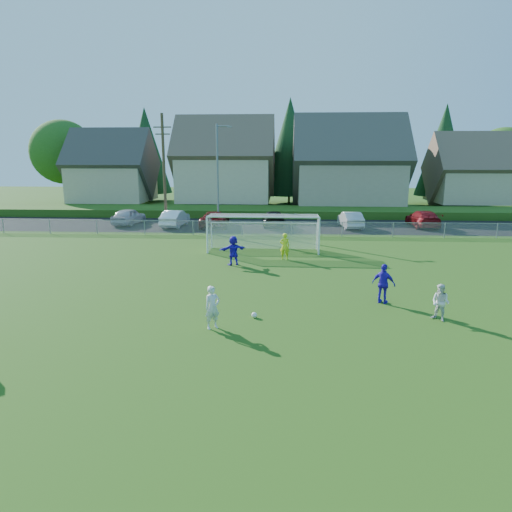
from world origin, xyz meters
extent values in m
plane|color=#193D0C|center=(0.00, 0.00, 0.00)|extent=(160.00, 160.00, 0.00)
plane|color=black|center=(0.00, 27.50, 0.01)|extent=(60.00, 60.00, 0.00)
cube|color=#1E420F|center=(0.00, 35.00, 0.40)|extent=(70.00, 6.00, 0.80)
sphere|color=white|center=(0.24, 2.93, 0.11)|extent=(0.22, 0.22, 0.22)
imported|color=silver|center=(-1.23, 1.69, 0.82)|extent=(0.71, 0.67, 1.63)
imported|color=silver|center=(7.49, 3.06, 0.73)|extent=(0.89, 0.89, 1.46)
imported|color=#2B14BB|center=(5.73, 5.11, 0.87)|extent=(1.10, 0.91, 1.75)
imported|color=#2B14BB|center=(-1.58, 11.85, 0.87)|extent=(1.67, 1.18, 1.74)
imported|color=yellow|center=(1.44, 13.52, 0.83)|extent=(0.62, 0.42, 1.66)
imported|color=#B0B1B9|center=(-13.17, 27.45, 0.77)|extent=(2.33, 4.69, 1.54)
imported|color=white|center=(-8.55, 26.48, 0.75)|extent=(1.87, 4.63, 1.50)
imported|color=#540A09|center=(-4.88, 26.37, 0.72)|extent=(2.66, 5.31, 1.44)
imported|color=black|center=(0.43, 27.10, 0.70)|extent=(2.32, 4.96, 1.40)
imported|color=silver|center=(7.31, 26.67, 0.73)|extent=(1.89, 4.52, 1.45)
imported|color=maroon|center=(13.93, 27.57, 0.75)|extent=(2.13, 5.18, 1.50)
cylinder|color=white|center=(-3.65, 15.00, 1.22)|extent=(0.12, 0.12, 2.44)
cylinder|color=white|center=(3.65, 15.00, 1.22)|extent=(0.12, 0.12, 2.44)
cylinder|color=white|center=(0.00, 15.00, 2.44)|extent=(7.30, 0.12, 0.12)
cylinder|color=white|center=(-3.65, 16.80, 0.90)|extent=(0.08, 0.08, 1.80)
cylinder|color=white|center=(3.65, 16.80, 0.90)|extent=(0.08, 0.08, 1.80)
cylinder|color=white|center=(0.00, 16.80, 1.80)|extent=(7.30, 0.08, 0.08)
cube|color=silver|center=(0.00, 16.80, 0.90)|extent=(7.30, 0.02, 1.80)
cube|color=silver|center=(-3.65, 15.90, 1.22)|extent=(0.02, 1.80, 2.44)
cube|color=silver|center=(3.65, 15.90, 1.22)|extent=(0.02, 1.80, 2.44)
cube|color=silver|center=(0.00, 15.90, 2.44)|extent=(7.30, 1.80, 0.02)
cube|color=gray|center=(0.00, 22.00, 1.18)|extent=(52.00, 0.03, 0.03)
cube|color=gray|center=(0.00, 22.00, 0.60)|extent=(52.00, 0.02, 1.14)
cylinder|color=gray|center=(0.00, 22.00, 0.60)|extent=(0.06, 0.06, 1.20)
cylinder|color=slate|center=(-4.50, 26.00, 4.50)|extent=(0.18, 0.18, 9.00)
cylinder|color=slate|center=(-4.00, 26.00, 8.80)|extent=(1.20, 0.12, 0.12)
cube|color=slate|center=(-3.40, 26.00, 8.75)|extent=(0.36, 0.18, 0.12)
cylinder|color=#473321|center=(-9.50, 27.00, 5.00)|extent=(0.26, 0.26, 10.00)
cube|color=#473321|center=(-9.50, 27.00, 8.80)|extent=(1.60, 0.10, 0.10)
cube|color=#473321|center=(-9.50, 27.00, 8.20)|extent=(1.30, 0.10, 0.10)
cube|color=tan|center=(-20.00, 42.00, 3.05)|extent=(9.00, 8.00, 4.50)
pyramid|color=#423D38|center=(-20.00, 42.00, 9.71)|extent=(9.90, 8.80, 4.41)
cube|color=#C6B58E|center=(-6.00, 43.00, 3.55)|extent=(11.00, 9.00, 5.50)
pyramid|color=brown|center=(-6.00, 43.00, 11.26)|extent=(12.10, 9.90, 4.96)
cube|color=tan|center=(9.00, 42.00, 3.30)|extent=(12.00, 10.00, 5.00)
pyramid|color=#4C473F|center=(9.00, 42.00, 11.32)|extent=(13.20, 11.00, 5.52)
cube|color=tan|center=(24.00, 43.00, 2.80)|extent=(9.00, 8.00, 4.00)
pyramid|color=brown|center=(24.00, 43.00, 9.21)|extent=(9.90, 8.80, 4.41)
cylinder|color=#382616|center=(-28.00, 46.00, 1.98)|extent=(0.36, 0.36, 3.96)
sphere|color=#2B5B19|center=(-28.00, 46.00, 6.82)|extent=(8.36, 8.36, 8.36)
cylinder|color=#382616|center=(-18.00, 50.00, 0.60)|extent=(0.30, 0.30, 1.20)
cone|color=#143819|center=(-18.00, 50.00, 7.05)|extent=(6.76, 6.76, 11.70)
cylinder|color=#382616|center=(-8.00, 51.00, 0.60)|extent=(0.30, 0.30, 1.20)
cone|color=#143819|center=(-8.00, 51.00, 6.60)|extent=(6.24, 6.24, 10.80)
cylinder|color=#382616|center=(2.00, 48.00, 0.60)|extent=(0.30, 0.30, 1.20)
cone|color=#143819|center=(2.00, 48.00, 7.50)|extent=(7.28, 7.28, 12.60)
cylinder|color=#382616|center=(12.00, 50.00, 1.98)|extent=(0.36, 0.36, 3.96)
sphere|color=#2B5B19|center=(12.00, 50.00, 6.82)|extent=(8.36, 8.36, 8.36)
cylinder|color=#382616|center=(22.00, 48.00, 0.60)|extent=(0.30, 0.30, 1.20)
cone|color=#143819|center=(22.00, 48.00, 7.05)|extent=(6.76, 6.76, 11.70)
cylinder|color=#382616|center=(30.00, 49.00, 1.80)|extent=(0.36, 0.36, 3.60)
sphere|color=#2B5B19|center=(30.00, 49.00, 6.20)|extent=(7.60, 7.60, 7.60)
camera|label=1|loc=(1.38, -14.24, 6.29)|focal=32.00mm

